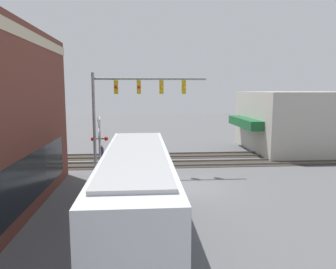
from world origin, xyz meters
The scene contains 9 objects.
ground_plane centered at (0.00, 0.00, 0.00)m, with size 120.00×120.00×0.00m, color #565659.
shop_building centered at (11.35, -12.36, 2.71)m, with size 9.95×11.01×5.41m.
city_bus centered at (-5.50, 2.80, 1.80)m, with size 12.11×2.59×3.26m.
traffic_signal_gantry centered at (3.92, 3.28, 5.09)m, with size 0.42×7.62×6.73m.
crossing_signal centered at (4.17, 5.46, 2.30)m, with size 1.41×1.18×3.81m.
rail_track_near centered at (6.00, 0.00, 0.03)m, with size 2.60×60.00×0.15m.
rail_track_far centered at (9.20, 0.00, 0.03)m, with size 2.60×60.00×0.15m.
parked_car_white centered at (11.62, 2.80, 0.68)m, with size 4.43×1.82×1.47m.
pedestrian_at_crossing centered at (4.77, 5.44, 0.93)m, with size 0.34×0.34×1.81m.
Camera 1 is at (-18.14, 2.55, 5.62)m, focal length 35.00 mm.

